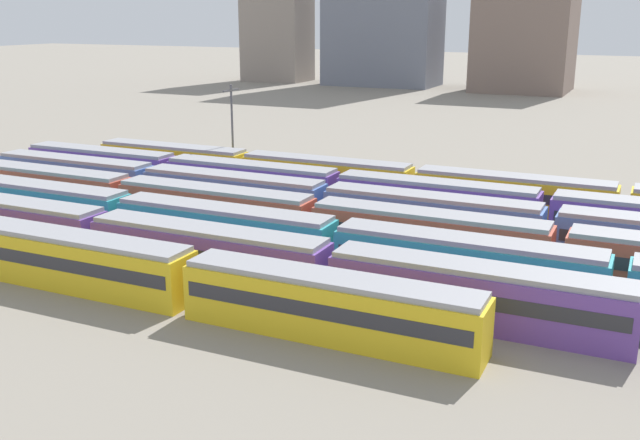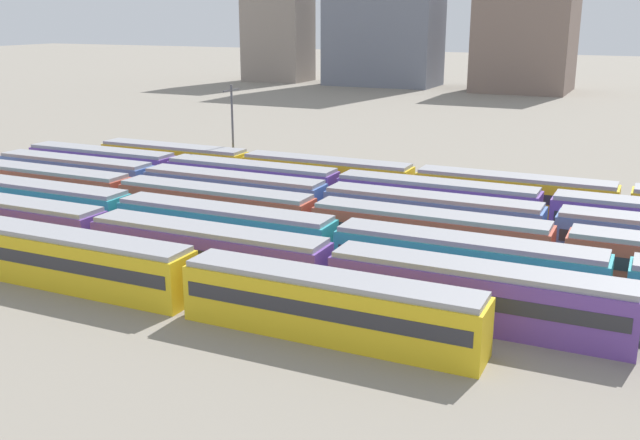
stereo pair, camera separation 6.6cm
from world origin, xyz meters
TOP-DOWN VIEW (x-y plane):
  - ground_plane at (0.00, 15.60)m, footprint 600.00×600.00m
  - train_track_0 at (10.50, 0.00)m, footprint 55.80×3.06m
  - train_track_1 at (36.58, 5.20)m, footprint 93.60×3.06m
  - train_track_2 at (44.10, 10.40)m, footprint 112.50×3.06m
  - train_track_3 at (21.02, 15.60)m, footprint 74.70×3.06m
  - train_track_4 at (38.55, 20.80)m, footprint 112.50×3.06m
  - train_track_5 at (28.01, 26.00)m, footprint 93.60×3.06m
  - train_track_6 at (24.38, 31.20)m, footprint 74.70×3.06m
  - catenary_pole_1 at (2.24, 33.95)m, footprint 0.24×3.20m
  - distant_building_0 at (-51.60, 145.49)m, footprint 16.79×12.32m
  - distant_building_2 at (14.39, 145.49)m, footprint 21.59×21.25m

SIDE VIEW (x-z plane):
  - ground_plane at x=0.00m, z-range 0.00..0.00m
  - train_track_0 at x=10.50m, z-range 0.03..3.78m
  - train_track_1 at x=36.58m, z-range 0.03..3.78m
  - train_track_2 at x=44.10m, z-range 0.03..3.78m
  - train_track_3 at x=21.02m, z-range 0.03..3.78m
  - train_track_4 at x=38.55m, z-range 0.03..3.78m
  - train_track_5 at x=28.01m, z-range 0.03..3.78m
  - train_track_6 at x=24.38m, z-range 0.03..3.78m
  - catenary_pole_1 at x=2.24m, z-range 0.55..10.99m
  - distant_building_2 at x=14.39m, z-range 0.00..28.30m
  - distant_building_0 at x=-51.60m, z-range 0.00..40.26m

